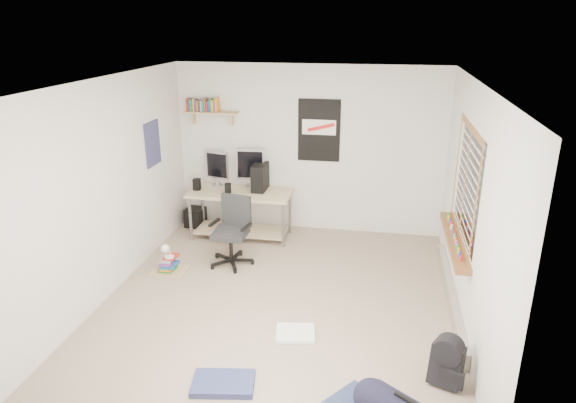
% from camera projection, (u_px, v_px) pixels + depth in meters
% --- Properties ---
extents(floor, '(4.00, 4.50, 0.01)m').
position_uv_depth(floor, '(279.00, 300.00, 5.99)').
color(floor, gray).
rests_on(floor, ground).
extents(ceiling, '(4.00, 4.50, 0.01)m').
position_uv_depth(ceiling, '(278.00, 81.00, 5.14)').
color(ceiling, white).
rests_on(ceiling, ground).
extents(back_wall, '(4.00, 0.01, 2.50)m').
position_uv_depth(back_wall, '(309.00, 150.00, 7.66)').
color(back_wall, silver).
rests_on(back_wall, ground).
extents(left_wall, '(0.01, 4.50, 2.50)m').
position_uv_depth(left_wall, '(109.00, 188.00, 5.91)').
color(left_wall, silver).
rests_on(left_wall, ground).
extents(right_wall, '(0.01, 4.50, 2.50)m').
position_uv_depth(right_wall, '(471.00, 211.00, 5.22)').
color(right_wall, silver).
rests_on(right_wall, ground).
extents(desk, '(1.63, 1.12, 0.68)m').
position_uv_depth(desk, '(241.00, 214.00, 7.61)').
color(desk, tan).
rests_on(desk, floor).
extents(monitor_left, '(0.38, 0.18, 0.41)m').
position_uv_depth(monitor_left, '(217.00, 174.00, 7.71)').
color(monitor_left, '#B3B3B8').
rests_on(monitor_left, desk).
extents(monitor_right, '(0.42, 0.13, 0.46)m').
position_uv_depth(monitor_right, '(251.00, 174.00, 7.66)').
color(monitor_right, '#A9AAAE').
rests_on(monitor_right, desk).
extents(pc_tower, '(0.19, 0.40, 0.41)m').
position_uv_depth(pc_tower, '(260.00, 178.00, 7.53)').
color(pc_tower, black).
rests_on(pc_tower, desk).
extents(keyboard, '(0.40, 0.23, 0.02)m').
position_uv_depth(keyboard, '(221.00, 190.00, 7.60)').
color(keyboard, black).
rests_on(keyboard, desk).
extents(speaker_left, '(0.10, 0.10, 0.19)m').
position_uv_depth(speaker_left, '(197.00, 185.00, 7.56)').
color(speaker_left, black).
rests_on(speaker_left, desk).
extents(speaker_right, '(0.10, 0.10, 0.18)m').
position_uv_depth(speaker_right, '(228.00, 189.00, 7.40)').
color(speaker_right, black).
rests_on(speaker_right, desk).
extents(office_chair, '(0.70, 0.70, 0.92)m').
position_uv_depth(office_chair, '(230.00, 230.00, 6.71)').
color(office_chair, '#232325').
rests_on(office_chair, floor).
extents(wall_shelf, '(0.80, 0.22, 0.24)m').
position_uv_depth(wall_shelf, '(212.00, 112.00, 7.62)').
color(wall_shelf, tan).
rests_on(wall_shelf, back_wall).
extents(poster_back_wall, '(0.62, 0.03, 0.92)m').
position_uv_depth(poster_back_wall, '(319.00, 131.00, 7.51)').
color(poster_back_wall, black).
rests_on(poster_back_wall, back_wall).
extents(poster_left_wall, '(0.02, 0.42, 0.60)m').
position_uv_depth(poster_left_wall, '(153.00, 144.00, 6.94)').
color(poster_left_wall, navy).
rests_on(poster_left_wall, left_wall).
extents(window, '(0.10, 1.50, 1.26)m').
position_uv_depth(window, '(464.00, 183.00, 5.44)').
color(window, brown).
rests_on(window, right_wall).
extents(baseboard_heater, '(0.08, 2.50, 0.18)m').
position_uv_depth(baseboard_heater, '(451.00, 296.00, 5.90)').
color(baseboard_heater, '#B7B2A8').
rests_on(baseboard_heater, floor).
extents(backpack, '(0.34, 0.31, 0.37)m').
position_uv_depth(backpack, '(446.00, 365.00, 4.55)').
color(backpack, black).
rests_on(backpack, floor).
extents(tshirt, '(0.45, 0.40, 0.04)m').
position_uv_depth(tshirt, '(296.00, 333.00, 5.32)').
color(tshirt, silver).
rests_on(tshirt, floor).
extents(jeans_a, '(0.60, 0.43, 0.06)m').
position_uv_depth(jeans_a, '(223.00, 383.00, 4.57)').
color(jeans_a, navy).
rests_on(jeans_a, floor).
extents(jeans_b, '(0.51, 0.53, 0.05)m').
position_uv_depth(jeans_b, '(352.00, 403.00, 4.35)').
color(jeans_b, '#212D4C').
rests_on(jeans_b, floor).
extents(book_stack, '(0.53, 0.49, 0.29)m').
position_uv_depth(book_stack, '(169.00, 260.00, 6.63)').
color(book_stack, brown).
rests_on(book_stack, floor).
extents(desk_lamp, '(0.17, 0.23, 0.20)m').
position_uv_depth(desk_lamp, '(168.00, 245.00, 6.53)').
color(desk_lamp, silver).
rests_on(desk_lamp, book_stack).
extents(subwoofer, '(0.30, 0.30, 0.31)m').
position_uv_depth(subwoofer, '(195.00, 218.00, 8.08)').
color(subwoofer, black).
rests_on(subwoofer, floor).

